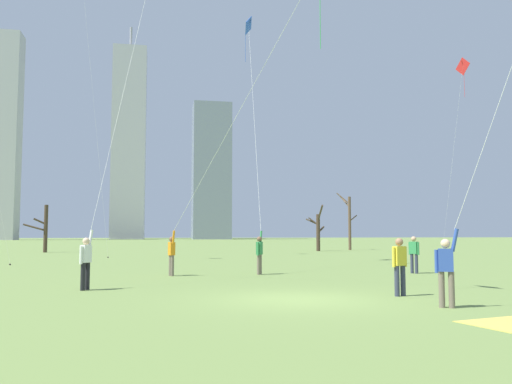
# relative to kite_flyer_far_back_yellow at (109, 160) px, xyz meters

# --- Properties ---
(ground_plane) EXTENTS (400.00, 400.00, 0.00)m
(ground_plane) POSITION_rel_kite_flyer_far_back_yellow_xyz_m (5.38, -5.02, -4.27)
(ground_plane) COLOR olive
(kite_flyer_far_back_yellow) EXTENTS (3.43, 9.62, 20.59)m
(kite_flyer_far_back_yellow) POSITION_rel_kite_flyer_far_back_yellow_xyz_m (0.00, 0.00, 0.00)
(kite_flyer_far_back_yellow) COLOR black
(kite_flyer_far_back_yellow) RESTS_ON ground
(kite_flyer_foreground_right_teal) EXTENTS (4.83, 4.63, 17.53)m
(kite_flyer_foreground_right_teal) POSITION_rel_kite_flyer_far_back_yellow_xyz_m (9.38, -8.08, 0.28)
(kite_flyer_foreground_right_teal) COLOR #726656
(kite_flyer_foreground_right_teal) RESTS_ON ground
(kite_flyer_midfield_left_green) EXTENTS (4.17, 8.78, 9.95)m
(kite_flyer_midfield_left_green) POSITION_rel_kite_flyer_far_back_yellow_xyz_m (3.01, 2.05, -1.77)
(kite_flyer_midfield_left_green) COLOR #726656
(kite_flyer_midfield_left_green) RESTS_ON ground
(kite_flyer_midfield_center_blue) EXTENTS (1.47, 9.53, 15.10)m
(kite_flyer_midfield_center_blue) POSITION_rel_kite_flyer_far_back_yellow_xyz_m (6.23, 5.33, -0.65)
(kite_flyer_midfield_center_blue) COLOR #726656
(kite_flyer_midfield_center_blue) RESTS_ON ground
(bystander_strolling_midfield) EXTENTS (0.49, 0.29, 1.62)m
(bystander_strolling_midfield) POSITION_rel_kite_flyer_far_back_yellow_xyz_m (8.39, -4.82, -3.37)
(bystander_strolling_midfield) COLOR #33384C
(bystander_strolling_midfield) RESTS_ON ground
(bystander_watching_nearby) EXTENTS (0.35, 0.44, 1.62)m
(bystander_watching_nearby) POSITION_rel_kite_flyer_far_back_yellow_xyz_m (12.83, 2.93, -3.37)
(bystander_watching_nearby) COLOR #33384C
(bystander_watching_nearby) RESTS_ON ground
(distant_kite_low_near_trees_red) EXTENTS (1.37, 2.42, 14.79)m
(distant_kite_low_near_trees_red) POSITION_rel_kite_flyer_far_back_yellow_xyz_m (23.88, 16.29, 9.07)
(distant_kite_low_near_trees_red) COLOR red
(distant_kite_low_near_trees_red) RESTS_ON ground
(bare_tree_right_of_center) EXTENTS (2.18, 1.20, 4.40)m
(bare_tree_right_of_center) POSITION_rel_kite_flyer_far_back_yellow_xyz_m (-8.47, 33.06, -2.02)
(bare_tree_right_of_center) COLOR #423326
(bare_tree_right_of_center) RESTS_ON ground
(bare_tree_left_of_center) EXTENTS (2.18, 1.65, 6.10)m
(bare_tree_left_of_center) POSITION_rel_kite_flyer_far_back_yellow_xyz_m (21.82, 34.60, -1.16)
(bare_tree_left_of_center) COLOR brown
(bare_tree_left_of_center) RESTS_ON ground
(bare_tree_far_right_edge) EXTENTS (1.89, 2.49, 4.54)m
(bare_tree_far_right_edge) POSITION_rel_kite_flyer_far_back_yellow_xyz_m (17.53, 31.89, -2.15)
(bare_tree_far_right_edge) COLOR #423326
(bare_tree_far_right_edge) RESTS_ON ground
(skyline_tall_tower) EXTENTS (11.42, 9.49, 41.18)m
(skyline_tall_tower) POSITION_rel_kite_flyer_far_back_yellow_xyz_m (18.09, 140.96, 16.32)
(skyline_tall_tower) COLOR gray
(skyline_tall_tower) RESTS_ON ground
(skyline_short_annex) EXTENTS (10.21, 10.67, 67.41)m
(skyline_short_annex) POSITION_rel_kite_flyer_far_back_yellow_xyz_m (-6.93, 150.26, 25.74)
(skyline_short_annex) COLOR #B2B2B7
(skyline_short_annex) RESTS_ON ground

